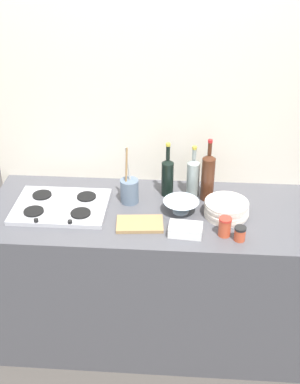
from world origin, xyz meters
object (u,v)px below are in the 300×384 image
at_px(utensil_crock, 129,190).
at_px(plate_stack, 226,209).
at_px(wine_bottle_mid_right, 168,176).
at_px(cutting_board, 140,224).
at_px(butter_dish, 185,230).
at_px(condiment_jar_front, 240,234).
at_px(wine_bottle_mid_left, 193,176).
at_px(mixing_bowl, 181,206).
at_px(wine_bottle_leftmost, 208,176).
at_px(stovetop_hob, 61,206).
at_px(condiment_jar_rear, 225,227).

bearing_deg(utensil_crock, plate_stack, -11.32).
relative_size(wine_bottle_mid_right, cutting_board, 1.34).
distance_m(butter_dish, condiment_jar_front, 0.27).
bearing_deg(cutting_board, butter_dish, -14.62).
distance_m(wine_bottle_mid_left, mixing_bowl, 0.22).
bearing_deg(utensil_crock, butter_dish, -42.97).
relative_size(plate_stack, condiment_jar_front, 3.15).
relative_size(mixing_bowl, butter_dish, 1.15).
distance_m(condiment_jar_front, cutting_board, 0.52).
xyz_separation_m(wine_bottle_leftmost, mixing_bowl, (-0.14, -0.16, -0.11)).
xyz_separation_m(wine_bottle_mid_left, cutting_board, (-0.27, -0.34, -0.11)).
height_order(wine_bottle_mid_right, butter_dish, wine_bottle_mid_right).
bearing_deg(utensil_crock, wine_bottle_mid_left, 16.62).
distance_m(utensil_crock, cutting_board, 0.25).
xyz_separation_m(wine_bottle_leftmost, condiment_jar_front, (0.15, -0.39, -0.11)).
xyz_separation_m(wine_bottle_mid_left, condiment_jar_front, (0.23, -0.43, -0.08)).
relative_size(mixing_bowl, utensil_crock, 0.58).
height_order(stovetop_hob, mixing_bowl, mixing_bowl).
distance_m(stovetop_hob, wine_bottle_mid_left, 0.76).
xyz_separation_m(stovetop_hob, butter_dish, (0.68, -0.20, 0.01)).
bearing_deg(cutting_board, wine_bottle_mid_left, 50.81).
relative_size(wine_bottle_leftmost, cutting_board, 1.51).
bearing_deg(condiment_jar_front, stovetop_hob, 166.59).
bearing_deg(cutting_board, wine_bottle_leftmost, 39.81).
distance_m(wine_bottle_leftmost, condiment_jar_front, 0.43).
distance_m(mixing_bowl, cutting_board, 0.25).
bearing_deg(wine_bottle_mid_right, condiment_jar_rear, -51.49).
xyz_separation_m(mixing_bowl, cutting_board, (-0.21, -0.14, -0.03)).
relative_size(stovetop_hob, wine_bottle_leftmost, 1.39).
xyz_separation_m(plate_stack, butter_dish, (-0.22, -0.19, -0.02)).
xyz_separation_m(stovetop_hob, wine_bottle_leftmost, (0.80, 0.16, 0.13)).
bearing_deg(wine_bottle_mid_right, mixing_bowl, -66.34).
relative_size(utensil_crock, condiment_jar_rear, 3.26).
xyz_separation_m(wine_bottle_mid_right, mixing_bowl, (0.08, -0.19, -0.08)).
bearing_deg(condiment_jar_front, wine_bottle_mid_left, 118.45).
xyz_separation_m(utensil_crock, condiment_jar_front, (0.58, -0.32, -0.04)).
relative_size(stovetop_hob, cutting_board, 2.10).
distance_m(wine_bottle_leftmost, mixing_bowl, 0.24).
bearing_deg(wine_bottle_mid_left, condiment_jar_rear, -67.95).
relative_size(wine_bottle_leftmost, wine_bottle_mid_right, 1.13).
bearing_deg(wine_bottle_leftmost, plate_stack, -59.84).
relative_size(wine_bottle_leftmost, wine_bottle_mid_left, 1.20).
relative_size(wine_bottle_mid_left, cutting_board, 1.26).
distance_m(stovetop_hob, mixing_bowl, 0.66).
bearing_deg(utensil_crock, condiment_jar_front, -28.99).
height_order(stovetop_hob, cutting_board, stovetop_hob).
xyz_separation_m(wine_bottle_mid_right, cutting_board, (-0.13, -0.33, -0.11)).
relative_size(condiment_jar_front, cutting_board, 0.31).
bearing_deg(wine_bottle_leftmost, wine_bottle_mid_right, 172.48).
bearing_deg(plate_stack, wine_bottle_leftmost, 120.16).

